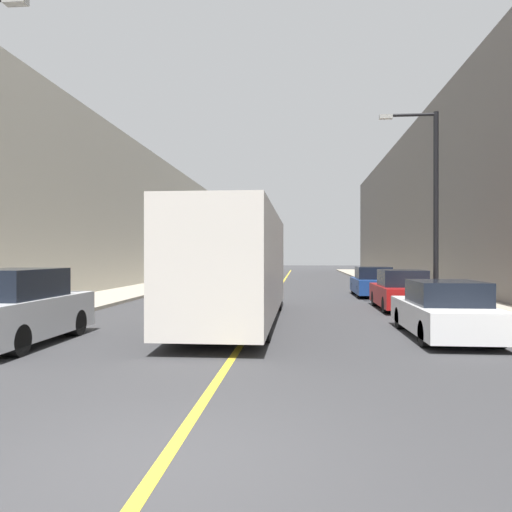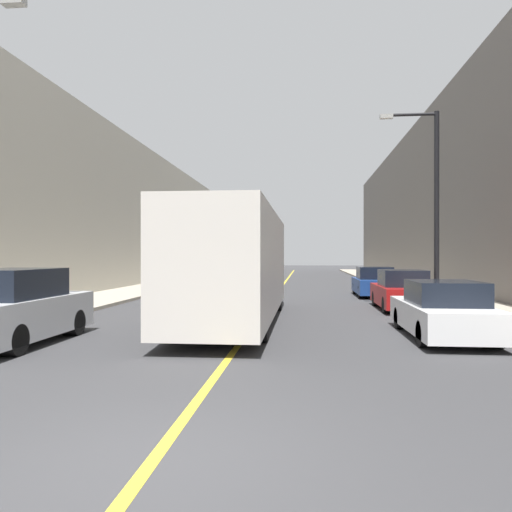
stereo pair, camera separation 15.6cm
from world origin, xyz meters
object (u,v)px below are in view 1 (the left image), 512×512
at_px(parked_suv_left, 17,309).
at_px(car_right_far, 373,283).
at_px(bus, 238,264).
at_px(car_right_near, 444,312).
at_px(car_right_mid, 401,292).
at_px(street_lamp_right, 431,196).

height_order(parked_suv_left, car_right_far, parked_suv_left).
distance_m(bus, car_right_near, 6.30).
xyz_separation_m(bus, car_right_near, (5.67, -2.47, -1.17)).
height_order(car_right_mid, car_right_far, car_right_mid).
bearing_deg(car_right_near, street_lamp_right, 78.43).
height_order(car_right_far, street_lamp_right, street_lamp_right).
bearing_deg(car_right_near, parked_suv_left, -169.31).
bearing_deg(street_lamp_right, car_right_near, -101.57).
relative_size(bus, parked_suv_left, 2.55).
xyz_separation_m(car_right_near, car_right_far, (0.01, 12.96, 0.02)).
bearing_deg(street_lamp_right, car_right_far, 102.75).
bearing_deg(car_right_near, bus, 156.45).
relative_size(parked_suv_left, street_lamp_right, 0.59).
distance_m(parked_suv_left, car_right_far, 18.20).
xyz_separation_m(car_right_mid, street_lamp_right, (1.19, 0.20, 3.73)).
xyz_separation_m(parked_suv_left, car_right_far, (10.41, 14.93, -0.15)).
xyz_separation_m(bus, car_right_mid, (5.88, 4.16, -1.14)).
distance_m(car_right_mid, car_right_far, 6.33).
bearing_deg(street_lamp_right, bus, -148.34).
xyz_separation_m(car_right_mid, car_right_far, (-0.20, 6.33, -0.01)).
xyz_separation_m(car_right_near, car_right_mid, (0.21, 6.63, 0.03)).
distance_m(car_right_far, street_lamp_right, 7.32).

